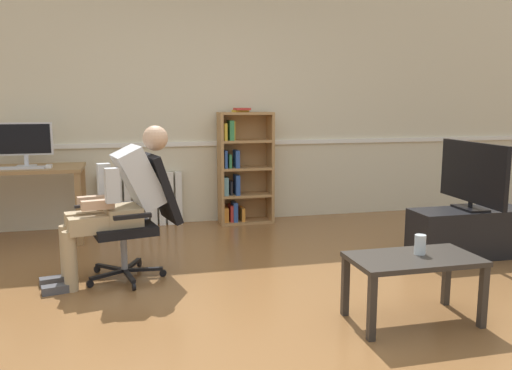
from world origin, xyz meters
TOP-DOWN VIEW (x-y plane):
  - ground_plane at (0.00, 0.00)m, footprint 18.00×18.00m
  - back_wall at (0.00, 2.65)m, footprint 12.00×0.13m
  - computer_desk at (-1.91, 2.15)m, footprint 1.14×0.65m
  - imac_monitor at (-1.89, 2.23)m, footprint 0.53×0.14m
  - keyboard at (-1.90, 2.01)m, footprint 0.41×0.12m
  - computer_mouse at (-1.66, 2.03)m, footprint 0.06×0.10m
  - bookshelf at (0.37, 2.44)m, footprint 0.62×0.29m
  - radiator at (-0.78, 2.54)m, footprint 0.93×0.08m
  - office_chair at (-0.82, 0.79)m, footprint 0.76×0.63m
  - person_seated at (-0.98, 0.75)m, footprint 1.02×0.52m
  - tv_stand at (2.08, 0.62)m, footprint 1.07×0.38m
  - tv_screen at (2.08, 0.62)m, footprint 0.22×0.95m
  - coffee_table at (0.84, -0.53)m, footprint 0.81×0.44m
  - drinking_glass at (0.90, -0.49)m, footprint 0.07×0.07m

SIDE VIEW (x-z plane):
  - ground_plane at x=0.00m, z-range 0.00..0.00m
  - tv_stand at x=2.08m, z-range 0.00..0.44m
  - radiator at x=-0.78m, z-range 0.00..0.61m
  - coffee_table at x=0.84m, z-range 0.15..0.58m
  - drinking_glass at x=0.90m, z-range 0.43..0.56m
  - office_chair at x=-0.82m, z-range 0.03..1.02m
  - bookshelf at x=0.37m, z-range -0.03..1.30m
  - computer_desk at x=-1.91m, z-range 0.26..1.02m
  - person_seated at x=-0.98m, z-range 0.04..1.26m
  - tv_screen at x=2.08m, z-range 0.46..1.06m
  - keyboard at x=-1.90m, z-range 0.76..0.78m
  - computer_mouse at x=-1.66m, z-range 0.76..0.79m
  - imac_monitor at x=-1.89m, z-range 0.79..1.23m
  - back_wall at x=0.00m, z-range 0.00..2.70m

